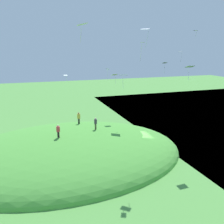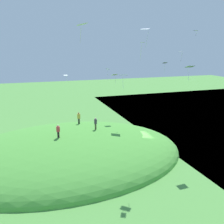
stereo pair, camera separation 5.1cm
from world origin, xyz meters
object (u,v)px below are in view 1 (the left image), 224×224
object	(u,v)px
kite_3	(66,76)
kite_5	(181,52)
kite_2	(190,67)
person_watching_kites	(79,117)
kite_8	(115,75)
kite_10	(82,25)
kite_6	(142,45)
kite_7	(165,63)
person_on_hilltop	(96,122)
kite_9	(108,70)
kite_1	(123,76)
mooring_post	(159,138)
kite_4	(196,31)
kite_0	(145,30)
person_walking_path	(58,130)

from	to	relation	value
kite_3	kite_5	xyz separation A→B (m)	(-20.36, 2.68, 3.75)
kite_2	person_watching_kites	bearing A→B (deg)	-41.49
kite_8	kite_10	xyz separation A→B (m)	(7.81, 14.23, 5.69)
kite_6	kite_8	world-z (taller)	kite_6
kite_10	kite_7	bearing A→B (deg)	-133.04
person_on_hilltop	kite_9	xyz separation A→B (m)	(-5.18, -10.78, 5.90)
person_on_hilltop	person_watching_kites	xyz separation A→B (m)	(1.54, -3.74, -0.11)
kite_1	kite_9	bearing A→B (deg)	-95.30
person_on_hilltop	kite_5	size ratio (longest dim) A/B	0.91
kite_1	kite_2	world-z (taller)	kite_2
kite_7	kite_9	xyz separation A→B (m)	(12.99, 2.70, -0.77)
person_watching_kites	kite_9	size ratio (longest dim) A/B	0.86
kite_6	mooring_post	size ratio (longest dim) A/B	1.40
kite_4	kite_3	bearing A→B (deg)	-8.66
kite_8	kite_9	bearing A→B (deg)	-98.12
kite_3	kite_8	world-z (taller)	kite_8
kite_0	kite_6	distance (m)	2.18
person_on_hilltop	kite_10	distance (m)	15.39
person_on_hilltop	person_watching_kites	bearing A→B (deg)	81.16
person_watching_kites	kite_4	distance (m)	25.66
kite_5	kite_0	bearing A→B (deg)	44.93
kite_4	kite_6	xyz separation A→B (m)	(17.33, 14.68, -2.67)
kite_1	kite_4	bearing A→B (deg)	-157.82
person_on_hilltop	kite_0	xyz separation A→B (m)	(-4.04, 5.87, 11.39)
person_walking_path	kite_5	size ratio (longest dim) A/B	0.91
kite_1	kite_5	xyz separation A→B (m)	(-13.95, -7.35, 2.93)
person_on_hilltop	kite_4	world-z (taller)	kite_4
person_walking_path	kite_1	world-z (taller)	kite_1
kite_8	kite_9	xyz separation A→B (m)	(-0.90, -6.30, 0.22)
kite_0	kite_4	world-z (taller)	kite_4
person_on_hilltop	kite_7	size ratio (longest dim) A/B	0.75
person_walking_path	kite_5	world-z (taller)	kite_5
person_watching_kites	kite_5	size ratio (longest dim) A/B	0.97
kite_1	kite_8	world-z (taller)	kite_1
kite_1	kite_8	size ratio (longest dim) A/B	1.30
kite_3	kite_7	size ratio (longest dim) A/B	0.55
kite_5	person_on_hilltop	bearing A→B (deg)	24.42
kite_5	kite_1	bearing A→B (deg)	27.78
kite_8	kite_10	distance (m)	17.20
person_on_hilltop	kite_10	bearing A→B (deg)	-141.08
person_on_hilltop	kite_6	bearing A→B (deg)	-97.78
kite_5	kite_8	xyz separation A→B (m)	(13.93, 3.79, -3.22)
person_watching_kites	kite_9	distance (m)	11.43
mooring_post	kite_8	bearing A→B (deg)	-35.66
person_watching_kites	kite_2	world-z (taller)	kite_2
kite_7	mooring_post	world-z (taller)	kite_7
kite_0	kite_3	bearing A→B (deg)	-69.79
kite_1	kite_2	size ratio (longest dim) A/B	1.17
kite_1	kite_10	size ratio (longest dim) A/B	1.29
person_watching_kites	kite_2	bearing A→B (deg)	-44.23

